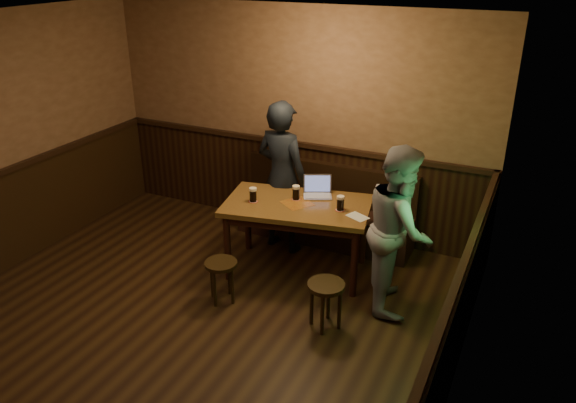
{
  "coord_description": "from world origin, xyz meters",
  "views": [
    {
      "loc": [
        2.82,
        -3.16,
        3.35
      ],
      "look_at": [
        0.48,
        1.79,
        0.89
      ],
      "focal_mm": 35.0,
      "sensor_mm": 36.0,
      "label": 1
    }
  ],
  "objects_px": {
    "bench": "(325,216)",
    "pint_mid": "(296,193)",
    "stool_left": "(221,270)",
    "laptop": "(318,190)",
    "pub_table": "(297,213)",
    "pint_right": "(340,203)",
    "pint_left": "(253,195)",
    "person_suit": "(282,177)",
    "person_grey": "(399,229)",
    "stool_right": "(326,292)"
  },
  "relations": [
    {
      "from": "stool_right",
      "to": "pint_right",
      "type": "xyz_separation_m",
      "value": [
        -0.2,
        0.87,
        0.53
      ]
    },
    {
      "from": "pub_table",
      "to": "laptop",
      "type": "distance_m",
      "value": 0.36
    },
    {
      "from": "pub_table",
      "to": "pint_right",
      "type": "bearing_deg",
      "value": -7.19
    },
    {
      "from": "pub_table",
      "to": "pint_right",
      "type": "relative_size",
      "value": 10.4
    },
    {
      "from": "stool_right",
      "to": "pint_right",
      "type": "relative_size",
      "value": 2.95
    },
    {
      "from": "stool_left",
      "to": "person_suit",
      "type": "xyz_separation_m",
      "value": [
        0.06,
        1.32,
        0.55
      ]
    },
    {
      "from": "stool_right",
      "to": "pint_left",
      "type": "height_order",
      "value": "pint_left"
    },
    {
      "from": "pub_table",
      "to": "pint_right",
      "type": "height_order",
      "value": "pint_right"
    },
    {
      "from": "stool_left",
      "to": "stool_right",
      "type": "xyz_separation_m",
      "value": [
        1.13,
        0.04,
        0.02
      ]
    },
    {
      "from": "bench",
      "to": "person_grey",
      "type": "height_order",
      "value": "person_grey"
    },
    {
      "from": "pint_mid",
      "to": "person_suit",
      "type": "bearing_deg",
      "value": 133.65
    },
    {
      "from": "pint_right",
      "to": "laptop",
      "type": "relative_size",
      "value": 0.42
    },
    {
      "from": "pint_mid",
      "to": "pint_right",
      "type": "xyz_separation_m",
      "value": [
        0.54,
        -0.05,
        -0.0
      ]
    },
    {
      "from": "pint_mid",
      "to": "person_suit",
      "type": "relative_size",
      "value": 0.09
    },
    {
      "from": "pint_mid",
      "to": "laptop",
      "type": "distance_m",
      "value": 0.27
    },
    {
      "from": "bench",
      "to": "pint_mid",
      "type": "distance_m",
      "value": 0.98
    },
    {
      "from": "pint_left",
      "to": "bench",
      "type": "bearing_deg",
      "value": 65.88
    },
    {
      "from": "pint_left",
      "to": "pint_mid",
      "type": "bearing_deg",
      "value": 31.96
    },
    {
      "from": "stool_left",
      "to": "pint_right",
      "type": "bearing_deg",
      "value": 44.15
    },
    {
      "from": "laptop",
      "to": "person_suit",
      "type": "bearing_deg",
      "value": 138.67
    },
    {
      "from": "person_suit",
      "to": "person_grey",
      "type": "relative_size",
      "value": 1.08
    },
    {
      "from": "stool_right",
      "to": "person_suit",
      "type": "relative_size",
      "value": 0.26
    },
    {
      "from": "bench",
      "to": "stool_right",
      "type": "xyz_separation_m",
      "value": [
        0.68,
        -1.69,
        0.08
      ]
    },
    {
      "from": "pint_left",
      "to": "person_grey",
      "type": "xyz_separation_m",
      "value": [
        1.62,
        0.02,
        -0.07
      ]
    },
    {
      "from": "bench",
      "to": "stool_left",
      "type": "xyz_separation_m",
      "value": [
        -0.45,
        -1.73,
        0.05
      ]
    },
    {
      "from": "pint_left",
      "to": "pint_mid",
      "type": "distance_m",
      "value": 0.47
    },
    {
      "from": "stool_left",
      "to": "pint_right",
      "type": "xyz_separation_m",
      "value": [
        0.94,
        0.91,
        0.56
      ]
    },
    {
      "from": "pint_mid",
      "to": "laptop",
      "type": "height_order",
      "value": "laptop"
    },
    {
      "from": "pint_left",
      "to": "pint_mid",
      "type": "relative_size",
      "value": 0.99
    },
    {
      "from": "stool_right",
      "to": "stool_left",
      "type": "bearing_deg",
      "value": -178.04
    },
    {
      "from": "bench",
      "to": "pub_table",
      "type": "distance_m",
      "value": 0.95
    },
    {
      "from": "person_grey",
      "to": "stool_right",
      "type": "bearing_deg",
      "value": 127.46
    },
    {
      "from": "pint_right",
      "to": "person_suit",
      "type": "xyz_separation_m",
      "value": [
        -0.88,
        0.41,
        -0.0
      ]
    },
    {
      "from": "pub_table",
      "to": "pint_mid",
      "type": "distance_m",
      "value": 0.22
    },
    {
      "from": "stool_left",
      "to": "laptop",
      "type": "distance_m",
      "value": 1.41
    },
    {
      "from": "pint_left",
      "to": "laptop",
      "type": "xyz_separation_m",
      "value": [
        0.57,
        0.46,
        -0.02
      ]
    },
    {
      "from": "pint_left",
      "to": "pint_right",
      "type": "xyz_separation_m",
      "value": [
        0.94,
        0.2,
        0.0
      ]
    },
    {
      "from": "pub_table",
      "to": "laptop",
      "type": "relative_size",
      "value": 4.42
    },
    {
      "from": "stool_left",
      "to": "person_grey",
      "type": "distance_m",
      "value": 1.84
    },
    {
      "from": "laptop",
      "to": "person_grey",
      "type": "distance_m",
      "value": 1.14
    },
    {
      "from": "stool_left",
      "to": "laptop",
      "type": "height_order",
      "value": "laptop"
    },
    {
      "from": "pint_mid",
      "to": "person_grey",
      "type": "height_order",
      "value": "person_grey"
    },
    {
      "from": "laptop",
      "to": "person_suit",
      "type": "distance_m",
      "value": 0.53
    },
    {
      "from": "bench",
      "to": "person_suit",
      "type": "xyz_separation_m",
      "value": [
        -0.4,
        -0.41,
        0.61
      ]
    },
    {
      "from": "pub_table",
      "to": "pint_left",
      "type": "relative_size",
      "value": 10.47
    },
    {
      "from": "pint_mid",
      "to": "laptop",
      "type": "relative_size",
      "value": 0.43
    },
    {
      "from": "person_suit",
      "to": "person_grey",
      "type": "height_order",
      "value": "person_suit"
    },
    {
      "from": "stool_right",
      "to": "person_suit",
      "type": "bearing_deg",
      "value": 130.06
    },
    {
      "from": "pint_left",
      "to": "pint_right",
      "type": "height_order",
      "value": "pint_right"
    },
    {
      "from": "bench",
      "to": "laptop",
      "type": "relative_size",
      "value": 5.68
    }
  ]
}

